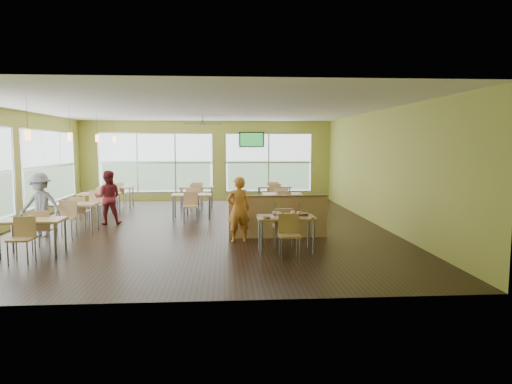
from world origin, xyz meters
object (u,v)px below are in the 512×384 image
(half_wall_divider, at_px, (278,216))
(man_plaid, at_px, (238,209))
(main_table, at_px, (286,222))
(food_basket, at_px, (303,214))

(half_wall_divider, bearing_deg, man_plaid, -156.34)
(main_table, height_order, food_basket, main_table)
(man_plaid, bearing_deg, half_wall_divider, -168.44)
(food_basket, bearing_deg, main_table, -167.32)
(man_plaid, distance_m, food_basket, 1.65)
(main_table, relative_size, man_plaid, 0.99)
(half_wall_divider, distance_m, man_plaid, 1.09)
(half_wall_divider, relative_size, food_basket, 9.80)
(half_wall_divider, xyz_separation_m, man_plaid, (-0.97, -0.43, 0.24))
(half_wall_divider, height_order, man_plaid, man_plaid)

